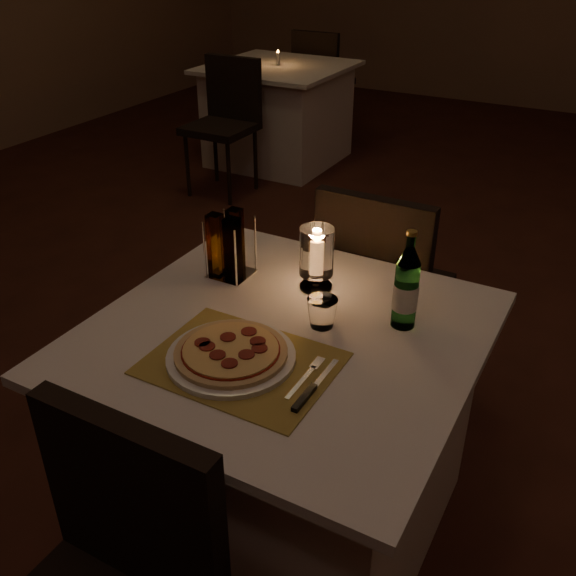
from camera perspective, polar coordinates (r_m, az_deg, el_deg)
The scene contains 16 objects.
floor at distance 2.74m, azimuth 8.49°, elevation -8.76°, with size 8.00×10.00×0.02m, color #451F16.
main_table at distance 1.93m, azimuth -0.29°, elevation -12.85°, with size 1.00×1.00×0.74m.
chair_far at distance 2.36m, azimuth 8.15°, elevation 0.82°, with size 0.42×0.42×0.90m.
placemat at distance 1.59m, azimuth -4.15°, elevation -6.69°, with size 0.45×0.34×0.00m, color #AD903C.
plate at distance 1.60m, azimuth -5.07°, elevation -6.11°, with size 0.32×0.32×0.01m, color white.
pizza at distance 1.59m, azimuth -5.09°, elevation -5.63°, with size 0.28×0.28×0.02m.
fork at distance 1.54m, azimuth 1.75°, elevation -7.70°, with size 0.02×0.18×0.00m.
knife at distance 1.48m, azimuth 1.88°, elevation -9.25°, with size 0.02×0.22×0.01m.
tumbler at distance 1.70m, azimuth 3.04°, elevation -2.20°, with size 0.08×0.08×0.08m, color white, non-canonical shape.
water_bottle at distance 1.70m, azimuth 10.45°, elevation -0.07°, with size 0.07×0.07×0.28m.
hurricane_candle at distance 1.85m, azimuth 2.55°, elevation 3.06°, with size 0.10×0.10×0.19m.
cruet_caddy at distance 1.92m, azimuth -5.31°, elevation 3.60°, with size 0.12×0.12×0.21m.
neighbor_table_left at distance 5.17m, azimuth -0.86°, elevation 15.22°, with size 1.00×1.00×0.74m.
neighbor_chair_la at distance 4.54m, azimuth -5.49°, elevation 15.29°, with size 0.42×0.42×0.90m.
neighbor_chair_lb at distance 5.75m, azimuth 2.84°, elevation 18.47°, with size 0.42×0.42×0.90m.
neighbor_candle_left at distance 5.08m, azimuth -0.89°, elevation 19.74°, with size 0.03×0.03×0.11m.
Camera 1 is at (0.67, -2.04, 1.69)m, focal length 40.00 mm.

